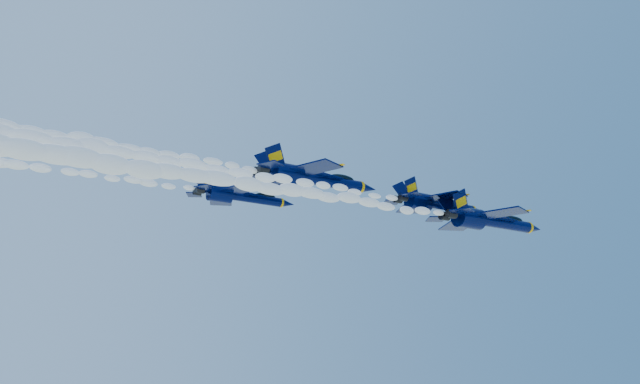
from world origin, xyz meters
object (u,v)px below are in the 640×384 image
jet_second (436,204)px  jet_lead (489,221)px  jet_third (312,178)px  jet_fourth (240,196)px

jet_second → jet_lead: bearing=-40.2°
jet_lead → jet_second: 7.43m
jet_lead → jet_third: size_ratio=0.92×
jet_fourth → jet_lead: bearing=-41.0°
jet_second → jet_fourth: size_ratio=0.98×
jet_fourth → jet_second: bearing=-41.2°
jet_lead → jet_second: (-5.29, 4.47, 2.70)m
jet_second → jet_third: (-14.77, 9.55, 4.03)m
jet_lead → jet_second: bearing=139.8°
jet_third → jet_lead: bearing=-34.9°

